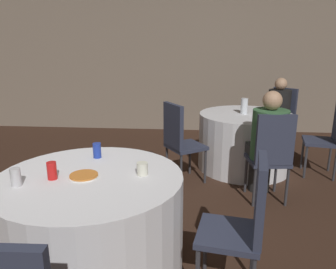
# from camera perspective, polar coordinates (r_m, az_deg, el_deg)

# --- Properties ---
(ground_plane) EXTENTS (16.00, 16.00, 0.00)m
(ground_plane) POSITION_cam_1_polar(r_m,az_deg,el_deg) (2.89, -14.27, -19.79)
(ground_plane) COLOR #382319
(wall_back) EXTENTS (16.00, 0.06, 2.80)m
(wall_back) POSITION_cam_1_polar(r_m,az_deg,el_deg) (6.30, -3.18, 13.43)
(wall_back) COLOR #7A6B5B
(wall_back) RESTS_ON ground_plane
(table_near) EXTENTS (1.33, 1.33, 0.75)m
(table_near) POSITION_cam_1_polar(r_m,az_deg,el_deg) (2.55, -13.00, -14.85)
(table_near) COLOR silver
(table_near) RESTS_ON ground_plane
(table_far) EXTENTS (1.22, 1.22, 0.75)m
(table_far) POSITION_cam_1_polar(r_m,az_deg,el_deg) (4.52, 13.19, -1.14)
(table_far) COLOR silver
(table_far) RESTS_ON ground_plane
(chair_near_east) EXTENTS (0.47, 0.46, 0.98)m
(chair_near_east) POSITION_cam_1_polar(r_m,az_deg,el_deg) (2.21, 13.30, -13.94)
(chair_near_east) COLOR #2D3347
(chair_near_east) RESTS_ON ground_plane
(chair_far_southwest) EXTENTS (0.56, 0.56, 0.98)m
(chair_far_southwest) POSITION_cam_1_polar(r_m,az_deg,el_deg) (3.86, 1.93, -0.44)
(chair_far_southwest) COLOR #2D3347
(chair_far_southwest) RESTS_ON ground_plane
(chair_far_east) EXTENTS (0.47, 0.47, 0.98)m
(chair_far_east) POSITION_cam_1_polar(r_m,az_deg,el_deg) (4.55, 26.43, 0.41)
(chair_far_east) COLOR #2D3347
(chair_far_east) RESTS_ON ground_plane
(chair_far_northeast) EXTENTS (0.56, 0.56, 0.98)m
(chair_far_northeast) POSITION_cam_1_polar(r_m,az_deg,el_deg) (5.36, 19.08, 3.31)
(chair_far_northeast) COLOR #2D3347
(chair_far_northeast) RESTS_ON ground_plane
(chair_far_south) EXTENTS (0.44, 0.45, 0.98)m
(chair_far_south) POSITION_cam_1_polar(r_m,az_deg,el_deg) (3.52, 17.56, -2.82)
(chair_far_south) COLOR #2D3347
(chair_far_south) RESTS_ON ground_plane
(person_green_jacket) EXTENTS (0.39, 0.52, 1.19)m
(person_green_jacket) POSITION_cam_1_polar(r_m,az_deg,el_deg) (3.65, 16.81, -1.47)
(person_green_jacket) COLOR #282828
(person_green_jacket) RESTS_ON ground_plane
(person_black_shirt) EXTENTS (0.46, 0.47, 1.15)m
(person_black_shirt) POSITION_cam_1_polar(r_m,az_deg,el_deg) (5.20, 18.27, 3.07)
(person_black_shirt) COLOR #4C4238
(person_black_shirt) RESTS_ON ground_plane
(pizza_plate_near) EXTENTS (0.21, 0.21, 0.02)m
(pizza_plate_near) POSITION_cam_1_polar(r_m,az_deg,el_deg) (2.38, -14.45, -6.95)
(pizza_plate_near) COLOR white
(pizza_plate_near) RESTS_ON table_near
(soda_can_red) EXTENTS (0.07, 0.07, 0.12)m
(soda_can_red) POSITION_cam_1_polar(r_m,az_deg,el_deg) (2.39, -19.57, -5.95)
(soda_can_red) COLOR red
(soda_can_red) RESTS_ON table_near
(soda_can_blue) EXTENTS (0.07, 0.07, 0.12)m
(soda_can_blue) POSITION_cam_1_polar(r_m,az_deg,el_deg) (2.72, -12.25, -2.73)
(soda_can_blue) COLOR #1E38A5
(soda_can_blue) RESTS_ON table_near
(soda_can_silver) EXTENTS (0.07, 0.07, 0.12)m
(soda_can_silver) POSITION_cam_1_polar(r_m,az_deg,el_deg) (2.37, -24.98, -6.75)
(soda_can_silver) COLOR silver
(soda_can_silver) RESTS_ON table_near
(cup_near) EXTENTS (0.08, 0.08, 0.09)m
(cup_near) POSITION_cam_1_polar(r_m,az_deg,el_deg) (2.34, -4.49, -5.96)
(cup_near) COLOR silver
(cup_near) RESTS_ON table_near
(bottle_far) EXTENTS (0.09, 0.09, 0.20)m
(bottle_far) POSITION_cam_1_polar(r_m,az_deg,el_deg) (4.41, 13.13, 4.85)
(bottle_far) COLOR silver
(bottle_far) RESTS_ON table_far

